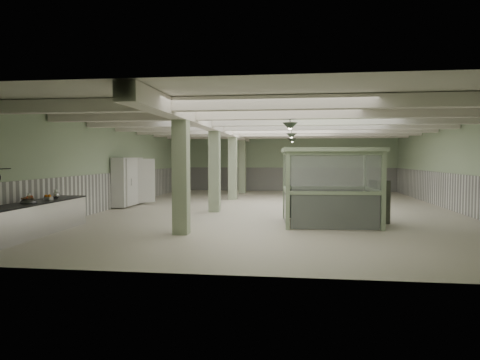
# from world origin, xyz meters

# --- Properties ---
(floor) EXTENTS (20.00, 20.00, 0.00)m
(floor) POSITION_xyz_m (0.00, 0.00, 0.00)
(floor) COLOR beige
(floor) RESTS_ON ground
(ceiling) EXTENTS (14.00, 20.00, 0.02)m
(ceiling) POSITION_xyz_m (0.00, 0.00, 3.60)
(ceiling) COLOR white
(ceiling) RESTS_ON wall_back
(wall_back) EXTENTS (14.00, 0.02, 3.60)m
(wall_back) POSITION_xyz_m (0.00, 10.00, 1.80)
(wall_back) COLOR #A0B893
(wall_back) RESTS_ON floor
(wall_front) EXTENTS (14.00, 0.02, 3.60)m
(wall_front) POSITION_xyz_m (0.00, -10.00, 1.80)
(wall_front) COLOR #A0B893
(wall_front) RESTS_ON floor
(wall_left) EXTENTS (0.02, 20.00, 3.60)m
(wall_left) POSITION_xyz_m (-7.00, 0.00, 1.80)
(wall_left) COLOR #A0B893
(wall_left) RESTS_ON floor
(wall_right) EXTENTS (0.02, 20.00, 3.60)m
(wall_right) POSITION_xyz_m (7.00, 0.00, 1.80)
(wall_right) COLOR #A0B893
(wall_right) RESTS_ON floor
(wainscot_left) EXTENTS (0.05, 19.90, 1.50)m
(wainscot_left) POSITION_xyz_m (-6.97, 0.00, 0.75)
(wainscot_left) COLOR white
(wainscot_left) RESTS_ON floor
(wainscot_right) EXTENTS (0.05, 19.90, 1.50)m
(wainscot_right) POSITION_xyz_m (6.97, 0.00, 0.75)
(wainscot_right) COLOR white
(wainscot_right) RESTS_ON floor
(wainscot_back) EXTENTS (13.90, 0.05, 1.50)m
(wainscot_back) POSITION_xyz_m (0.00, 9.97, 0.75)
(wainscot_back) COLOR white
(wainscot_back) RESTS_ON floor
(girder) EXTENTS (0.45, 19.90, 0.40)m
(girder) POSITION_xyz_m (-2.50, 0.00, 3.38)
(girder) COLOR white
(girder) RESTS_ON ceiling
(beam_a) EXTENTS (13.90, 0.35, 0.32)m
(beam_a) POSITION_xyz_m (0.00, -7.50, 3.42)
(beam_a) COLOR white
(beam_a) RESTS_ON ceiling
(beam_b) EXTENTS (13.90, 0.35, 0.32)m
(beam_b) POSITION_xyz_m (0.00, -5.00, 3.42)
(beam_b) COLOR white
(beam_b) RESTS_ON ceiling
(beam_c) EXTENTS (13.90, 0.35, 0.32)m
(beam_c) POSITION_xyz_m (0.00, -2.50, 3.42)
(beam_c) COLOR white
(beam_c) RESTS_ON ceiling
(beam_d) EXTENTS (13.90, 0.35, 0.32)m
(beam_d) POSITION_xyz_m (0.00, 0.00, 3.42)
(beam_d) COLOR white
(beam_d) RESTS_ON ceiling
(beam_e) EXTENTS (13.90, 0.35, 0.32)m
(beam_e) POSITION_xyz_m (0.00, 2.50, 3.42)
(beam_e) COLOR white
(beam_e) RESTS_ON ceiling
(beam_f) EXTENTS (13.90, 0.35, 0.32)m
(beam_f) POSITION_xyz_m (0.00, 5.00, 3.42)
(beam_f) COLOR white
(beam_f) RESTS_ON ceiling
(beam_g) EXTENTS (13.90, 0.35, 0.32)m
(beam_g) POSITION_xyz_m (0.00, 7.50, 3.42)
(beam_g) COLOR white
(beam_g) RESTS_ON ceiling
(column_a) EXTENTS (0.42, 0.42, 3.60)m
(column_a) POSITION_xyz_m (-2.50, -6.00, 1.80)
(column_a) COLOR #9AA988
(column_a) RESTS_ON floor
(column_b) EXTENTS (0.42, 0.42, 3.60)m
(column_b) POSITION_xyz_m (-2.50, -1.00, 1.80)
(column_b) COLOR #9AA988
(column_b) RESTS_ON floor
(column_c) EXTENTS (0.42, 0.42, 3.60)m
(column_c) POSITION_xyz_m (-2.50, 4.00, 1.80)
(column_c) COLOR #9AA988
(column_c) RESTS_ON floor
(column_d) EXTENTS (0.42, 0.42, 3.60)m
(column_d) POSITION_xyz_m (-2.50, 8.00, 1.80)
(column_d) COLOR #9AA988
(column_d) RESTS_ON floor
(pendant_front) EXTENTS (0.44, 0.44, 0.22)m
(pendant_front) POSITION_xyz_m (0.50, -5.00, 3.05)
(pendant_front) COLOR #2A3528
(pendant_front) RESTS_ON ceiling
(pendant_mid) EXTENTS (0.44, 0.44, 0.22)m
(pendant_mid) POSITION_xyz_m (0.50, 0.50, 3.05)
(pendant_mid) COLOR #2A3528
(pendant_mid) RESTS_ON ceiling
(pendant_back) EXTENTS (0.44, 0.44, 0.22)m
(pendant_back) POSITION_xyz_m (0.50, 5.50, 3.05)
(pendant_back) COLOR #2A3528
(pendant_back) RESTS_ON ceiling
(prep_counter) EXTENTS (0.89, 5.07, 0.91)m
(prep_counter) POSITION_xyz_m (-6.54, -7.00, 0.46)
(prep_counter) COLOR silver
(prep_counter) RESTS_ON floor
(pitcher_near) EXTENTS (0.23, 0.26, 0.29)m
(pitcher_near) POSITION_xyz_m (-6.44, -5.68, 1.04)
(pitcher_near) COLOR silver
(pitcher_near) RESTS_ON prep_counter
(pitcher_far) EXTENTS (0.22, 0.24, 0.25)m
(pitcher_far) POSITION_xyz_m (-6.63, -6.68, 1.03)
(pitcher_far) COLOR silver
(pitcher_far) RESTS_ON prep_counter
(veg_colander) EXTENTS (0.53, 0.53, 0.19)m
(veg_colander) POSITION_xyz_m (-6.49, -6.92, 1.00)
(veg_colander) COLOR #414146
(veg_colander) RESTS_ON prep_counter
(orange_bowl) EXTENTS (0.32, 0.32, 0.09)m
(orange_bowl) POSITION_xyz_m (-6.47, -6.01, 0.95)
(orange_bowl) COLOR #B2B2B7
(orange_bowl) RESTS_ON prep_counter
(walkin_cooler) EXTENTS (1.09, 2.28, 2.09)m
(walkin_cooler) POSITION_xyz_m (-6.62, 0.43, 1.05)
(walkin_cooler) COLOR silver
(walkin_cooler) RESTS_ON floor
(guard_booth) EXTENTS (3.19, 2.75, 2.44)m
(guard_booth) POSITION_xyz_m (1.76, -3.66, 1.67)
(guard_booth) COLOR #99B08C
(guard_booth) RESTS_ON floor
(filing_cabinet) EXTENTS (0.58, 0.73, 1.41)m
(filing_cabinet) POSITION_xyz_m (3.42, -3.14, 0.71)
(filing_cabinet) COLOR #4D5244
(filing_cabinet) RESTS_ON floor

